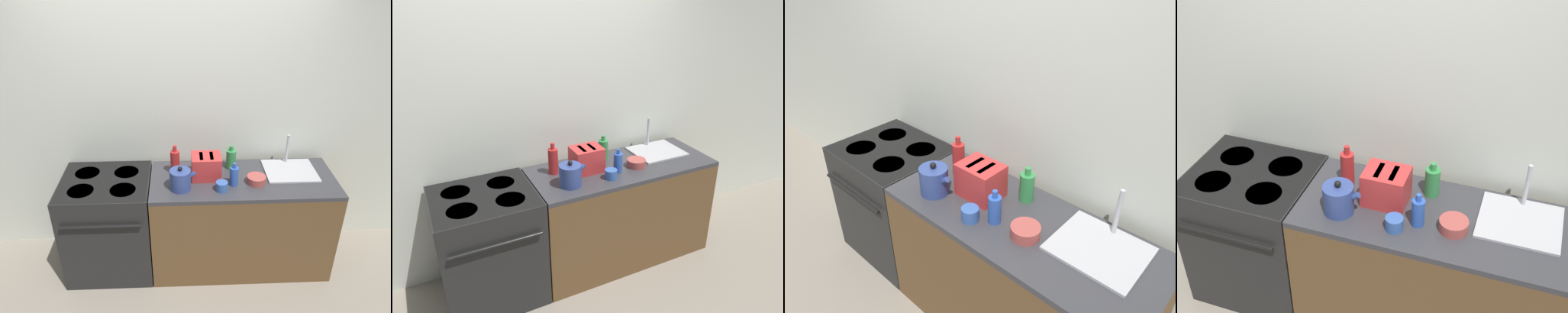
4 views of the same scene
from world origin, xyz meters
The scene contains 12 objects.
ground_plane centered at (0.00, 0.00, 0.00)m, with size 12.00×12.00×0.00m, color gray.
wall_back centered at (0.00, 0.72, 1.30)m, with size 8.00×0.05×2.60m.
stove centered at (-0.61, 0.33, 0.47)m, with size 0.75×0.70×0.92m.
counter_block centered at (0.56, 0.32, 0.46)m, with size 1.57×0.65×0.92m.
kettle centered at (0.03, 0.19, 1.00)m, with size 0.22×0.17×0.21m.
toaster centered at (0.25, 0.36, 1.02)m, with size 0.25×0.20×0.21m.
sink_tray centered at (0.99, 0.42, 0.93)m, with size 0.44×0.38×0.28m.
bottle_blue centered at (0.47, 0.23, 1.00)m, with size 0.07×0.07×0.20m.
bottle_red centered at (-0.02, 0.44, 1.03)m, with size 0.08×0.08×0.26m.
bottle_green centered at (0.47, 0.50, 1.01)m, with size 0.09×0.09×0.22m.
cup_blue centered at (0.36, 0.15, 0.96)m, with size 0.10×0.10×0.08m.
bowl centered at (0.66, 0.25, 0.95)m, with size 0.16×0.16×0.06m.
Camera 2 is at (-0.98, -2.16, 2.34)m, focal length 35.00 mm.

